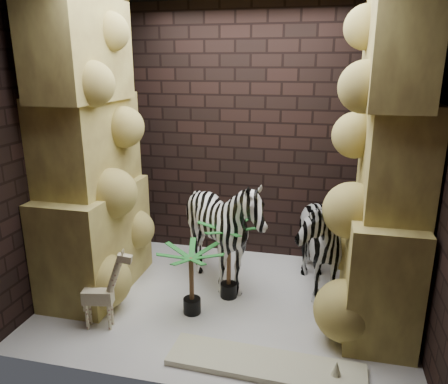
% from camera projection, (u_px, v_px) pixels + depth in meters
% --- Properties ---
extents(floor, '(3.50, 3.50, 0.00)m').
position_uv_depth(floor, '(225.00, 301.00, 4.38)').
color(floor, silver).
rests_on(floor, ground).
extents(wall_back, '(3.50, 0.00, 3.50)m').
position_uv_depth(wall_back, '(249.00, 135.00, 5.11)').
color(wall_back, black).
rests_on(wall_back, ground).
extents(wall_front, '(3.50, 0.00, 3.50)m').
position_uv_depth(wall_front, '(182.00, 196.00, 2.78)').
color(wall_front, black).
rests_on(wall_front, ground).
extents(wall_left, '(0.00, 3.00, 3.00)m').
position_uv_depth(wall_left, '(56.00, 148.00, 4.33)').
color(wall_left, black).
rests_on(wall_left, ground).
extents(wall_right, '(0.00, 3.00, 3.00)m').
position_uv_depth(wall_right, '(432.00, 167.00, 3.56)').
color(wall_right, black).
rests_on(wall_right, ground).
extents(rock_pillar_left, '(0.68, 1.30, 3.00)m').
position_uv_depth(rock_pillar_left, '(88.00, 150.00, 4.25)').
color(rock_pillar_left, '#D7C966').
rests_on(rock_pillar_left, floor).
extents(rock_pillar_right, '(0.58, 1.25, 3.00)m').
position_uv_depth(rock_pillar_right, '(389.00, 165.00, 3.63)').
color(rock_pillar_right, '#D7C966').
rests_on(rock_pillar_right, floor).
extents(zebra_right, '(0.90, 1.25, 1.33)m').
position_uv_depth(zebra_right, '(310.00, 230.00, 4.44)').
color(zebra_right, white).
rests_on(zebra_right, floor).
extents(zebra_left, '(1.05, 1.30, 1.17)m').
position_uv_depth(zebra_left, '(223.00, 237.00, 4.48)').
color(zebra_left, white).
rests_on(zebra_left, floor).
extents(giraffe_toy, '(0.42, 0.21, 0.79)m').
position_uv_depth(giraffe_toy, '(97.00, 288.00, 3.84)').
color(giraffe_toy, beige).
rests_on(giraffe_toy, floor).
extents(palm_front, '(0.36, 0.36, 0.83)m').
position_uv_depth(palm_front, '(229.00, 260.00, 4.35)').
color(palm_front, '#196E1D').
rests_on(palm_front, floor).
extents(palm_back, '(0.36, 0.36, 0.68)m').
position_uv_depth(palm_back, '(191.00, 281.00, 4.09)').
color(palm_back, '#196E1D').
rests_on(palm_back, floor).
extents(surfboard, '(1.57, 0.44, 0.05)m').
position_uv_depth(surfboard, '(265.00, 365.00, 3.42)').
color(surfboard, beige).
rests_on(surfboard, floor).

